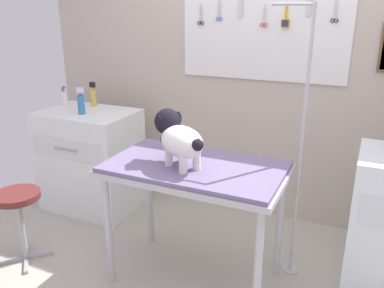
{
  "coord_description": "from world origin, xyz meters",
  "views": [
    {
      "loc": [
        0.84,
        -1.88,
        1.73
      ],
      "look_at": [
        -0.13,
        0.24,
        0.93
      ],
      "focal_mm": 37.43,
      "sensor_mm": 36.0,
      "label": 1
    }
  ],
  "objects_px": {
    "counter_left": "(91,160)",
    "stool": "(18,207)",
    "spray_bottle_tall": "(64,98)",
    "dog": "(178,137)",
    "grooming_table": "(195,176)",
    "grooming_arm": "(299,159)"
  },
  "relations": [
    {
      "from": "spray_bottle_tall",
      "to": "grooming_arm",
      "type": "bearing_deg",
      "value": -8.46
    },
    {
      "from": "counter_left",
      "to": "stool",
      "type": "xyz_separation_m",
      "value": [
        0.08,
        -0.89,
        -0.02
      ]
    },
    {
      "from": "dog",
      "to": "spray_bottle_tall",
      "type": "distance_m",
      "value": 1.66
    },
    {
      "from": "grooming_table",
      "to": "grooming_arm",
      "type": "bearing_deg",
      "value": 31.2
    },
    {
      "from": "grooming_table",
      "to": "spray_bottle_tall",
      "type": "xyz_separation_m",
      "value": [
        -1.59,
        0.66,
        0.21
      ]
    },
    {
      "from": "stool",
      "to": "grooming_table",
      "type": "bearing_deg",
      "value": 15.53
    },
    {
      "from": "grooming_table",
      "to": "stool",
      "type": "distance_m",
      "value": 1.27
    },
    {
      "from": "grooming_table",
      "to": "dog",
      "type": "bearing_deg",
      "value": -152.52
    },
    {
      "from": "dog",
      "to": "counter_left",
      "type": "xyz_separation_m",
      "value": [
        -1.17,
        0.61,
        -0.55
      ]
    },
    {
      "from": "grooming_table",
      "to": "grooming_arm",
      "type": "height_order",
      "value": "grooming_arm"
    },
    {
      "from": "dog",
      "to": "stool",
      "type": "height_order",
      "value": "dog"
    },
    {
      "from": "stool",
      "to": "spray_bottle_tall",
      "type": "distance_m",
      "value": 1.19
    },
    {
      "from": "counter_left",
      "to": "stool",
      "type": "bearing_deg",
      "value": -85.04
    },
    {
      "from": "counter_left",
      "to": "stool",
      "type": "distance_m",
      "value": 0.89
    },
    {
      "from": "stool",
      "to": "spray_bottle_tall",
      "type": "height_order",
      "value": "spray_bottle_tall"
    },
    {
      "from": "grooming_table",
      "to": "counter_left",
      "type": "height_order",
      "value": "counter_left"
    },
    {
      "from": "grooming_arm",
      "to": "spray_bottle_tall",
      "type": "xyz_separation_m",
      "value": [
        -2.15,
        0.32,
        0.13
      ]
    },
    {
      "from": "stool",
      "to": "spray_bottle_tall",
      "type": "xyz_separation_m",
      "value": [
        -0.4,
        0.99,
        0.53
      ]
    },
    {
      "from": "spray_bottle_tall",
      "to": "counter_left",
      "type": "bearing_deg",
      "value": -17.33
    },
    {
      "from": "grooming_arm",
      "to": "stool",
      "type": "xyz_separation_m",
      "value": [
        -1.75,
        -0.67,
        -0.39
      ]
    },
    {
      "from": "dog",
      "to": "counter_left",
      "type": "distance_m",
      "value": 1.43
    },
    {
      "from": "grooming_table",
      "to": "grooming_arm",
      "type": "relative_size",
      "value": 0.63
    }
  ]
}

